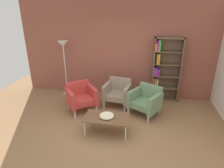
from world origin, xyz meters
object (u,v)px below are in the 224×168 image
object	(u,v)px
coffee_table_low	(107,118)
armchair_by_bookshelf	(81,96)
decorative_bowl	(107,116)
bookshelf_tall	(163,70)
floor_lamp_torchiere	(64,51)
armchair_near_window	(118,92)
armchair_corner_red	(146,100)

from	to	relation	value
coffee_table_low	armchair_by_bookshelf	distance (m)	1.28
coffee_table_low	decorative_bowl	size ratio (longest dim) A/B	3.12
bookshelf_tall	floor_lamp_torchiere	world-z (taller)	bookshelf_tall
decorative_bowl	armchair_near_window	distance (m)	1.37
coffee_table_low	armchair_near_window	world-z (taller)	armchair_near_window
armchair_corner_red	floor_lamp_torchiere	xyz separation A→B (m)	(-2.57, 0.90, 1.03)
coffee_table_low	armchair_near_window	xyz separation A→B (m)	(0.05, 1.36, 0.05)
coffee_table_low	armchair_corner_red	distance (m)	1.29
decorative_bowl	floor_lamp_torchiere	xyz separation A→B (m)	(-1.72, 1.87, 1.01)
coffee_table_low	armchair_corner_red	xyz separation A→B (m)	(0.85, 0.97, 0.05)
armchair_near_window	armchair_by_bookshelf	distance (m)	1.06
armchair_corner_red	armchair_by_bookshelf	size ratio (longest dim) A/B	0.99
decorative_bowl	floor_lamp_torchiere	distance (m)	2.73
armchair_near_window	armchair_corner_red	bearing A→B (deg)	-17.29
bookshelf_tall	armchair_corner_red	distance (m)	1.26
bookshelf_tall	floor_lamp_torchiere	bearing A→B (deg)	-177.08
coffee_table_low	armchair_corner_red	size ratio (longest dim) A/B	1.07
armchair_near_window	floor_lamp_torchiere	bearing A→B (deg)	173.04
armchair_near_window	decorative_bowl	bearing A→B (deg)	-83.10
armchair_corner_red	bookshelf_tall	bearing A→B (deg)	96.95
decorative_bowl	armchair_by_bookshelf	world-z (taller)	armchair_by_bookshelf
armchair_near_window	armchair_by_bookshelf	world-z (taller)	same
decorative_bowl	floor_lamp_torchiere	size ratio (longest dim) A/B	0.18
bookshelf_tall	decorative_bowl	size ratio (longest dim) A/B	5.94
coffee_table_low	decorative_bowl	bearing A→B (deg)	0.00
decorative_bowl	armchair_corner_red	xyz separation A→B (m)	(0.85, 0.97, -0.02)
armchair_by_bookshelf	bookshelf_tall	bearing A→B (deg)	-11.08
decorative_bowl	armchair_corner_red	size ratio (longest dim) A/B	0.34
decorative_bowl	armchair_near_window	size ratio (longest dim) A/B	0.40
floor_lamp_torchiere	bookshelf_tall	bearing A→B (deg)	2.92
coffee_table_low	armchair_by_bookshelf	xyz separation A→B (m)	(-0.90, 0.90, 0.05)
bookshelf_tall	armchair_near_window	size ratio (longest dim) A/B	2.35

